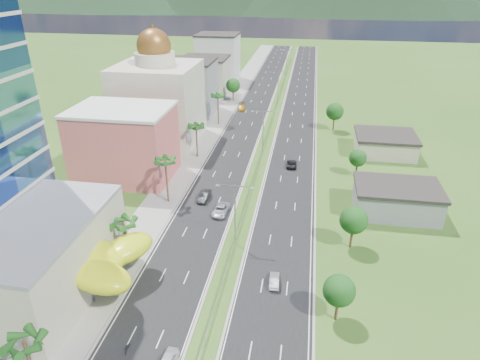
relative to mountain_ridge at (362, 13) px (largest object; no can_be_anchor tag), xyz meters
The scene contains 34 objects.
ground 453.98m from the mountain_ridge, 97.59° to the right, with size 500.00×500.00×0.00m, color #2D5119.
road_left 366.27m from the mountain_ridge, 100.62° to the right, with size 11.00×260.00×0.04m, color black.
road_right 363.81m from the mountain_ridge, 98.30° to the right, with size 11.00×260.00×0.04m, color black.
sidewalk_left 368.14m from the mountain_ridge, 102.07° to the right, with size 7.00×260.00×0.12m, color gray.
median_guardrail 382.74m from the mountain_ridge, 99.02° to the right, with size 0.10×216.06×0.76m.
streetlight_median_b 444.12m from the mountain_ridge, 97.77° to the right, with size 6.04×0.25×11.00m.
streetlight_median_c 404.53m from the mountain_ridge, 98.53° to the right, with size 6.04×0.25×11.00m.
streetlight_median_d 360.10m from the mountain_ridge, 99.59° to the right, with size 6.04×0.25×11.00m.
streetlight_median_e 315.83m from the mountain_ridge, 100.95° to the right, with size 6.04×0.25×11.00m.
lime_canopy 461.02m from the mountain_ridge, 99.99° to the right, with size 18.00×15.00×7.40m.
pink_shophouse 427.23m from the mountain_ridge, 101.89° to the right, with size 20.00×15.00×15.00m, color #D55D57.
domed_building 404.84m from the mountain_ridge, 102.56° to the right, with size 20.00×20.00×28.70m.
midrise_grey 380.17m from the mountain_ridge, 103.23° to the right, with size 16.00×15.00×16.00m, color gray.
midrise_beige 358.77m from the mountain_ridge, 104.04° to the right, with size 16.00×15.00×13.00m, color #B5AE95.
midrise_white 336.56m from the mountain_ridge, 104.99° to the right, with size 16.00×15.00×18.00m, color silver.
shed_near 426.21m from the mountain_ridge, 94.31° to the right, with size 15.00×10.00×5.00m, color gray.
shed_far 396.14m from the mountain_ridge, 94.34° to the right, with size 14.00×12.00×4.40m, color #B5AE95.
palm_tree_a 478.07m from the mountain_ridge, 99.09° to the right, with size 3.60×3.60×9.10m.
palm_tree_b 454.37m from the mountain_ridge, 99.57° to the right, with size 3.60×3.60×8.10m.
palm_tree_c 434.69m from the mountain_ridge, 100.00° to the right, with size 3.60×3.60×9.60m.
palm_tree_d 412.05m from the mountain_ridge, 100.56° to the right, with size 3.60×3.60×8.60m.
palm_tree_e 387.52m from the mountain_ridge, 101.24° to the right, with size 3.60×3.60×9.40m.
leafy_tree_lfar 362.98m from the mountain_ridge, 102.01° to the right, with size 4.90×4.90×8.05m.
leafy_tree_ra 457.15m from the mountain_ridge, 95.52° to the right, with size 4.20×4.20×6.90m.
leafy_tree_rb 439.95m from the mountain_ridge, 95.35° to the right, with size 4.55×4.55×7.47m.
leafy_tree_rc 411.78m from the mountain_ridge, 95.30° to the right, with size 3.85×3.85×6.33m.
leafy_tree_rd 382.35m from the mountain_ridge, 96.31° to the right, with size 4.90×4.90×8.05m.
mountain_ridge is the anchor object (origin of this frame).
car_dark_left 431.59m from the mountain_ridge, 99.16° to the right, with size 1.72×4.94×1.63m, color black.
car_silver_mid_left 435.63m from the mountain_ridge, 98.50° to the right, with size 2.51×5.45×1.51m, color #A7A9AE.
car_yellow_far_left 371.38m from the mountain_ridge, 101.01° to the right, with size 1.95×4.80×1.39m, color gold.
car_silver_right 452.39m from the mountain_ridge, 96.68° to the right, with size 1.37×3.93×1.29m, color #ADB0B5.
car_dark_far_right 410.46m from the mountain_ridge, 97.33° to the right, with size 2.22×4.82×1.34m, color black.
motorcycle 469.42m from the mountain_ridge, 98.44° to the right, with size 0.52×1.73×1.10m, color black.
Camera 1 is at (10.43, -48.79, 41.23)m, focal length 32.00 mm.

